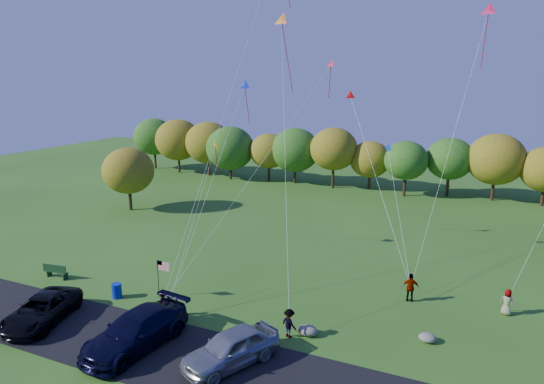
{
  "coord_description": "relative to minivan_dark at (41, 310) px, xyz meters",
  "views": [
    {
      "loc": [
        13.68,
        -22.76,
        14.39
      ],
      "look_at": [
        0.65,
        6.0,
        6.86
      ],
      "focal_mm": 32.0,
      "sensor_mm": 36.0,
      "label": 1
    }
  ],
  "objects": [
    {
      "name": "flyer_b",
      "position": [
        6.18,
        3.55,
        -0.05
      ],
      "size": [
        0.96,
        0.88,
        1.6
      ],
      "primitive_type": "imported",
      "rotation": [
        0.0,
        0.0,
        -0.45
      ],
      "color": "#4C4C59",
      "rests_on": "ground"
    },
    {
      "name": "flyer_d",
      "position": [
        19.61,
        12.05,
        0.12
      ],
      "size": [
        1.2,
        0.67,
        1.93
      ],
      "primitive_type": "imported",
      "rotation": [
        0.0,
        0.0,
        3.33
      ],
      "color": "#4C4C59",
      "rests_on": "ground"
    },
    {
      "name": "boulder_near",
      "position": [
        14.97,
        5.23,
        -0.55
      ],
      "size": [
        1.17,
        0.92,
        0.58
      ],
      "primitive_type": "ellipsoid",
      "color": "gray",
      "rests_on": "ground"
    },
    {
      "name": "minivan_silver",
      "position": [
        12.45,
        0.83,
        0.12
      ],
      "size": [
        4.2,
        5.74,
        1.82
      ],
      "primitive_type": "imported",
      "rotation": [
        0.0,
        0.0,
        -0.44
      ],
      "color": "#979CA1",
      "rests_on": "asphalt_lane"
    },
    {
      "name": "kites_aloft",
      "position": [
        11.06,
        18.23,
        16.14
      ],
      "size": [
        24.8,
        6.95,
        16.91
      ],
      "color": "orange",
      "rests_on": "ground"
    },
    {
      "name": "park_bench",
      "position": [
        -4.6,
        5.17,
        -0.27
      ],
      "size": [
        1.93,
        0.61,
        1.07
      ],
      "rotation": [
        0.0,
        0.0,
        0.14
      ],
      "color": "#133418",
      "rests_on": "ground"
    },
    {
      "name": "flyer_a",
      "position": [
        6.66,
        3.55,
        -0.0
      ],
      "size": [
        0.72,
        0.6,
        1.68
      ],
      "primitive_type": "imported",
      "rotation": [
        0.0,
        0.0,
        0.37
      ],
      "color": "#4C4C59",
      "rests_on": "ground"
    },
    {
      "name": "asphalt_lane",
      "position": [
        9.77,
        0.35,
        -0.82
      ],
      "size": [
        44.0,
        6.0,
        0.06
      ],
      "primitive_type": "cube",
      "color": "black",
      "rests_on": "ground"
    },
    {
      "name": "treeline",
      "position": [
        10.04,
        40.51,
        3.92
      ],
      "size": [
        75.3,
        27.37,
        8.47
      ],
      "color": "#3A2815",
      "rests_on": "ground"
    },
    {
      "name": "trash_barrel",
      "position": [
        1.69,
        4.52,
        -0.35
      ],
      "size": [
        0.66,
        0.66,
        0.98
      ],
      "primitive_type": "cylinder",
      "color": "#0A23A3",
      "rests_on": "ground"
    },
    {
      "name": "flyer_e",
      "position": [
        25.35,
        12.63,
        -0.02
      ],
      "size": [
        0.94,
        0.77,
        1.66
      ],
      "primitive_type": "imported",
      "rotation": [
        0.0,
        0.0,
        2.8
      ],
      "color": "#4C4C59",
      "rests_on": "ground"
    },
    {
      "name": "flyer_c",
      "position": [
        14.08,
        4.63,
        -0.01
      ],
      "size": [
        1.25,
        1.02,
        1.68
      ],
      "primitive_type": "imported",
      "rotation": [
        0.0,
        0.0,
        2.71
      ],
      "color": "#4C4C59",
      "rests_on": "ground"
    },
    {
      "name": "flag_assembly",
      "position": [
        4.5,
        5.74,
        1.16
      ],
      "size": [
        0.98,
        0.64,
        2.65
      ],
      "color": "black",
      "rests_on": "ground"
    },
    {
      "name": "ground",
      "position": [
        9.77,
        4.35,
        -0.85
      ],
      "size": [
        140.0,
        140.0,
        0.0
      ],
      "primitive_type": "plane",
      "color": "#2D5A19",
      "rests_on": "ground"
    },
    {
      "name": "minivan_navy",
      "position": [
        6.96,
        0.13,
        0.17
      ],
      "size": [
        3.41,
        6.84,
        1.91
      ],
      "primitive_type": "imported",
      "rotation": [
        0.0,
        0.0,
        -0.11
      ],
      "color": "black",
      "rests_on": "asphalt_lane"
    },
    {
      "name": "minivan_dark",
      "position": [
        0.0,
        0.0,
        0.0
      ],
      "size": [
        4.13,
        6.17,
        1.57
      ],
      "primitive_type": "imported",
      "rotation": [
        0.0,
        0.0,
        0.29
      ],
      "color": "black",
      "rests_on": "asphalt_lane"
    },
    {
      "name": "boulder_far",
      "position": [
        21.3,
        7.3,
        -0.6
      ],
      "size": [
        0.96,
        0.8,
        0.5
      ],
      "primitive_type": "ellipsoid",
      "color": "gray",
      "rests_on": "ground"
    }
  ]
}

